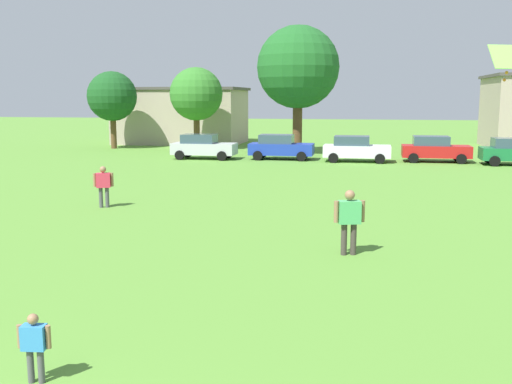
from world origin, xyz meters
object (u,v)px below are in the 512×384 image
object	(u,v)px
parked_car_silver_0	(203,146)
adult_bystander	(349,217)
tree_far_left	(112,97)
tree_center	(196,94)
child_kite_flyer	(34,342)
tree_far_right	(298,68)
kite	(509,59)
parked_car_white_2	(356,149)
bystander_midfield	(103,183)
parked_car_blue_1	(280,147)
parked_car_red_3	(435,149)

from	to	relation	value
parked_car_silver_0	adult_bystander	bearing A→B (deg)	-65.10
tree_far_left	tree_center	distance (m)	7.13
child_kite_flyer	tree_center	xyz separation A→B (m)	(-8.77, 37.40, 3.77)
adult_bystander	tree_far_right	distance (m)	28.43
tree_center	tree_far_right	world-z (taller)	tree_far_right
kite	tree_center	world-z (taller)	tree_center
parked_car_white_2	tree_center	world-z (taller)	tree_center
kite	tree_far_right	xyz separation A→B (m)	(-9.28, 23.60, 0.99)
bystander_midfield	child_kite_flyer	bearing A→B (deg)	-88.13
bystander_midfield	tree_far_right	distance (m)	23.57
child_kite_flyer	parked_car_blue_1	xyz separation A→B (m)	(-1.15, 31.51, 0.23)
parked_car_white_2	tree_far_right	xyz separation A→B (m)	(-4.37, 4.52, 5.43)
bystander_midfield	parked_car_silver_0	bearing A→B (deg)	74.35
parked_car_silver_0	parked_car_red_3	bearing A→B (deg)	3.79
adult_bystander	tree_center	size ratio (longest dim) A/B	0.27
child_kite_flyer	parked_car_white_2	xyz separation A→B (m)	(3.88, 30.99, 0.23)
kite	tree_far_left	xyz separation A→B (m)	(-24.69, 25.55, -1.07)
bystander_midfield	parked_car_white_2	distance (m)	20.10
parked_car_silver_0	parked_car_red_3	xyz separation A→B (m)	(15.30, 1.01, 0.00)
child_kite_flyer	tree_far_right	bearing A→B (deg)	83.07
parked_car_silver_0	parked_car_blue_1	distance (m)	5.26
adult_bystander	parked_car_blue_1	xyz separation A→B (m)	(-5.40, 23.54, -0.18)
kite	parked_car_blue_1	xyz separation A→B (m)	(-9.95, 19.61, -4.44)
kite	parked_car_silver_0	xyz separation A→B (m)	(-15.16, 18.94, -4.44)
kite	parked_car_white_2	xyz separation A→B (m)	(-4.91, 19.09, -4.44)
parked_car_silver_0	tree_far_right	bearing A→B (deg)	38.40
parked_car_white_2	parked_car_red_3	size ratio (longest dim) A/B	1.00
child_kite_flyer	tree_far_right	distance (m)	35.96
parked_car_silver_0	parked_car_blue_1	xyz separation A→B (m)	(5.22, 0.67, 0.00)
kite	tree_center	size ratio (longest dim) A/B	0.20
parked_car_blue_1	parked_car_red_3	world-z (taller)	same
kite	child_kite_flyer	bearing A→B (deg)	-126.45
kite	parked_car_blue_1	size ratio (longest dim) A/B	0.30
parked_car_silver_0	tree_far_right	world-z (taller)	tree_far_right
bystander_midfield	kite	world-z (taller)	kite
parked_car_silver_0	parked_car_white_2	world-z (taller)	same
parked_car_white_2	tree_far_right	distance (m)	8.31
bystander_midfield	tree_far_left	xyz separation A→B (m)	(-10.77, 24.43, 3.29)
bystander_midfield	parked_car_blue_1	xyz separation A→B (m)	(3.98, 18.48, -0.08)
adult_bystander	parked_car_white_2	bearing A→B (deg)	74.23
adult_bystander	tree_center	distance (m)	32.35
child_kite_flyer	kite	bearing A→B (deg)	45.83
bystander_midfield	adult_bystander	bearing A→B (deg)	-47.95
kite	tree_center	xyz separation A→B (m)	(-17.56, 25.50, -0.90)
tree_far_left	tree_far_right	size ratio (longest dim) A/B	0.67
child_kite_flyer	parked_car_white_2	world-z (taller)	parked_car_white_2
tree_far_left	tree_far_right	world-z (taller)	tree_far_right
parked_car_red_3	tree_far_left	bearing A→B (deg)	167.29
kite	parked_car_silver_0	bearing A→B (deg)	128.68
child_kite_flyer	parked_car_silver_0	size ratio (longest dim) A/B	0.25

